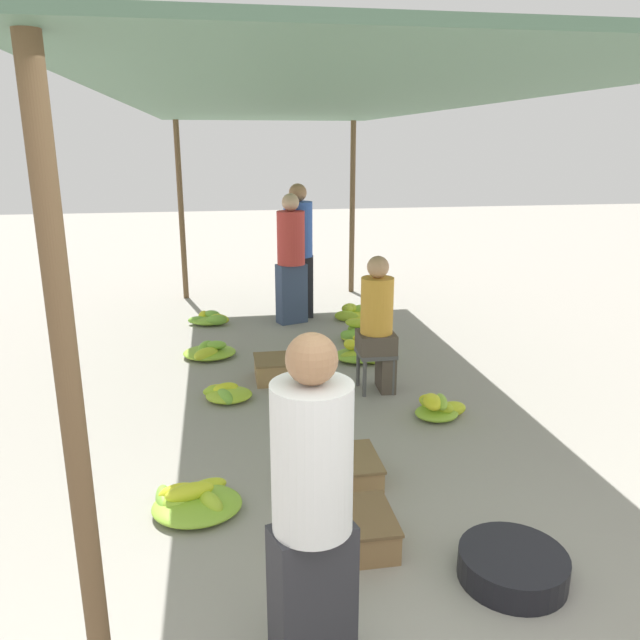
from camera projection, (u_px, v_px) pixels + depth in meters
canopy_post_front_left at (77, 455)px, 2.04m from camera, size 0.08×0.08×2.57m
canopy_post_back_left at (181, 212)px, 9.07m from camera, size 0.08×0.08×2.57m
canopy_post_back_right at (352, 209)px, 9.47m from camera, size 0.08×0.08×2.57m
canopy_tarp at (302, 104)px, 5.40m from camera, size 2.95×7.81×0.04m
vendor_foreground at (312, 508)px, 2.57m from camera, size 0.41×0.41×1.58m
stool at (376, 359)px, 5.84m from camera, size 0.34×0.34×0.39m
vendor_seated at (378, 322)px, 5.75m from camera, size 0.35×0.35×1.29m
basin_black at (513, 566)px, 3.35m from camera, size 0.58×0.58×0.16m
banana_pile_left_0 at (193, 501)px, 3.98m from camera, size 0.57×0.56×0.19m
banana_pile_left_1 at (210, 319)px, 8.05m from camera, size 0.56×0.43×0.16m
banana_pile_left_2 at (226, 393)px, 5.70m from camera, size 0.46×0.42×0.14m
banana_pile_left_3 at (210, 351)px, 6.82m from camera, size 0.57×0.59×0.19m
banana_pile_right_0 at (438, 408)px, 5.30m from camera, size 0.47×0.44×0.23m
banana_pile_right_1 at (361, 354)px, 6.73m from camera, size 0.55×0.52×0.22m
banana_pile_right_2 at (352, 313)px, 8.28m from camera, size 0.54×0.42×0.21m
banana_pile_right_3 at (358, 333)px, 7.36m from camera, size 0.48×0.41×0.26m
crate_near at (353, 530)px, 3.62m from camera, size 0.47×0.47×0.20m
crate_mid at (343, 468)px, 4.34m from camera, size 0.49×0.49×0.17m
crate_far at (277, 369)px, 6.15m from camera, size 0.44×0.44×0.23m
shopper_walking_mid at (291, 257)px, 7.91m from camera, size 0.45×0.45×1.66m
shopper_walking_far at (298, 249)px, 8.19m from camera, size 0.43×0.43×1.76m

